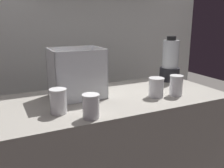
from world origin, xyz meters
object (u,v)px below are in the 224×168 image
blender_pitcher (170,62)px  juice_cup_pomegranate_middle (156,88)px  juice_cup_carrot_far_left (58,103)px  carrot_display_bin (77,82)px  juice_cup_mango_left (91,107)px  juice_cup_beet_right (176,86)px

blender_pitcher → juice_cup_pomegranate_middle: 0.45m
juice_cup_carrot_far_left → juice_cup_pomegranate_middle: bearing=0.9°
carrot_display_bin → juice_cup_mango_left: carrot_display_bin is taller
juice_cup_carrot_far_left → juice_cup_beet_right: bearing=-1.6°
juice_cup_mango_left → juice_cup_pomegranate_middle: same height
carrot_display_bin → blender_pitcher: (0.76, 0.09, 0.05)m
juice_cup_mango_left → juice_cup_beet_right: 0.61m
juice_cup_pomegranate_middle → juice_cup_beet_right: bearing=-13.4°
juice_cup_beet_right → juice_cup_pomegranate_middle: bearing=166.6°
juice_cup_beet_right → juice_cup_carrot_far_left: bearing=178.4°
carrot_display_bin → juice_cup_carrot_far_left: carrot_display_bin is taller
blender_pitcher → juice_cup_pomegranate_middle: size_ratio=2.86×
carrot_display_bin → juice_cup_pomegranate_middle: size_ratio=2.59×
blender_pitcher → juice_cup_mango_left: size_ratio=2.85×
juice_cup_mango_left → juice_cup_beet_right: size_ratio=0.94×
juice_cup_mango_left → juice_cup_carrot_far_left: bearing=133.2°
blender_pitcher → juice_cup_beet_right: 0.39m
juice_cup_mango_left → juice_cup_pomegranate_middle: 0.50m
juice_cup_pomegranate_middle → blender_pitcher: bearing=41.4°
juice_cup_beet_right → carrot_display_bin: bearing=156.9°
carrot_display_bin → juice_cup_mango_left: 0.35m
juice_cup_mango_left → juice_cup_pomegranate_middle: (0.48, 0.14, -0.00)m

